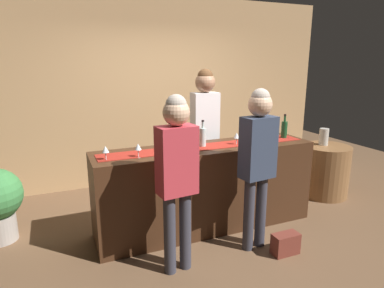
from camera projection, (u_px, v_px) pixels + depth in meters
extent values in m
plane|color=brown|center=(206.00, 226.00, 4.00)|extent=(10.00, 10.00, 0.00)
cube|color=tan|center=(156.00, 91.00, 5.34)|extent=(6.00, 0.12, 2.90)
cube|color=#3D2314|center=(206.00, 188.00, 3.88)|extent=(2.55, 0.60, 0.98)
cube|color=maroon|center=(206.00, 147.00, 3.76)|extent=(2.42, 0.28, 0.01)
cylinder|color=#B2C6C1|center=(203.00, 137.00, 3.75)|extent=(0.07, 0.07, 0.21)
cylinder|color=#B2C6C1|center=(203.00, 125.00, 3.72)|extent=(0.03, 0.03, 0.08)
cylinder|color=black|center=(203.00, 121.00, 3.70)|extent=(0.03, 0.03, 0.02)
cylinder|color=#194723|center=(284.00, 130.00, 4.16)|extent=(0.07, 0.07, 0.21)
cylinder|color=#194723|center=(285.00, 119.00, 4.13)|extent=(0.03, 0.03, 0.08)
cylinder|color=black|center=(285.00, 115.00, 4.12)|extent=(0.03, 0.03, 0.02)
cylinder|color=brown|center=(187.00, 141.00, 3.59)|extent=(0.07, 0.07, 0.21)
cylinder|color=brown|center=(187.00, 128.00, 3.55)|extent=(0.03, 0.03, 0.08)
cylinder|color=black|center=(187.00, 124.00, 3.54)|extent=(0.03, 0.03, 0.02)
cylinder|color=silver|center=(106.00, 160.00, 3.25)|extent=(0.06, 0.06, 0.00)
cylinder|color=silver|center=(106.00, 156.00, 3.24)|extent=(0.01, 0.01, 0.08)
cone|color=silver|center=(105.00, 149.00, 3.23)|extent=(0.07, 0.07, 0.06)
cylinder|color=silver|center=(236.00, 145.00, 3.85)|extent=(0.06, 0.06, 0.00)
cylinder|color=silver|center=(236.00, 141.00, 3.84)|extent=(0.01, 0.01, 0.08)
cone|color=silver|center=(237.00, 135.00, 3.83)|extent=(0.07, 0.07, 0.06)
cylinder|color=silver|center=(138.00, 157.00, 3.35)|extent=(0.06, 0.06, 0.00)
cylinder|color=silver|center=(138.00, 153.00, 3.34)|extent=(0.01, 0.01, 0.08)
cone|color=silver|center=(138.00, 147.00, 3.32)|extent=(0.07, 0.07, 0.06)
cylinder|color=#26262B|center=(210.00, 174.00, 4.54)|extent=(0.11, 0.11, 0.85)
cylinder|color=#26262B|center=(199.00, 175.00, 4.48)|extent=(0.11, 0.11, 0.85)
cube|color=white|center=(205.00, 119.00, 4.32)|extent=(0.34, 0.21, 0.68)
sphere|color=#9E7051|center=(205.00, 82.00, 4.21)|extent=(0.26, 0.26, 0.26)
sphere|color=brown|center=(205.00, 77.00, 4.19)|extent=(0.20, 0.20, 0.20)
cylinder|color=#33333D|center=(249.00, 215.00, 3.42)|extent=(0.11, 0.11, 0.78)
cylinder|color=#33333D|center=(261.00, 211.00, 3.50)|extent=(0.11, 0.11, 0.78)
cube|color=#2D384C|center=(258.00, 148.00, 3.29)|extent=(0.36, 0.24, 0.62)
sphere|color=#DBAD89|center=(260.00, 105.00, 3.19)|extent=(0.23, 0.23, 0.23)
sphere|color=#AD9E8E|center=(261.00, 98.00, 3.17)|extent=(0.18, 0.18, 0.18)
cylinder|color=#33333D|center=(170.00, 234.00, 3.04)|extent=(0.11, 0.11, 0.77)
cylinder|color=#33333D|center=(185.00, 230.00, 3.11)|extent=(0.11, 0.11, 0.77)
cube|color=#B7333D|center=(177.00, 160.00, 2.91)|extent=(0.36, 0.23, 0.61)
sphere|color=#DBAD89|center=(176.00, 112.00, 2.80)|extent=(0.23, 0.23, 0.23)
sphere|color=#AD9E8E|center=(176.00, 105.00, 2.79)|extent=(0.18, 0.18, 0.18)
cylinder|color=brown|center=(325.00, 171.00, 4.86)|extent=(0.68, 0.68, 0.74)
cylinder|color=#B7B2A8|center=(324.00, 137.00, 4.81)|extent=(0.13, 0.13, 0.24)
cylinder|color=#9E9389|center=(0.00, 228.00, 3.65)|extent=(0.34, 0.34, 0.30)
cube|color=brown|center=(285.00, 244.00, 3.40)|extent=(0.28, 0.14, 0.22)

